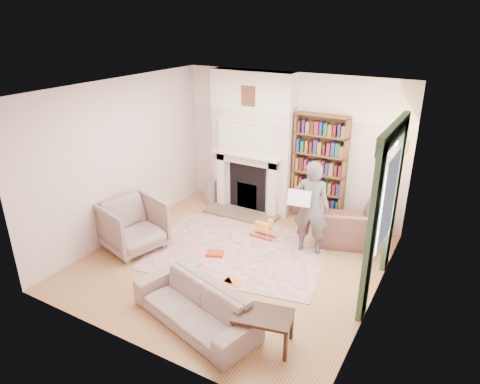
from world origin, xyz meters
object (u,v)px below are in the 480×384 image
Objects in this scene: sofa at (195,305)px; man_reading at (311,208)px; armchair_left at (133,225)px; bookcase at (319,164)px; armchair_reading at (346,224)px; coffee_table at (263,329)px; rocking_horse at (263,228)px; paraffin_heater at (210,192)px.

sofa is 1.13× the size of man_reading.
armchair_left reaches higher than sofa.
sofa is (-0.31, -3.65, -0.91)m from bookcase.
coffee_table is at bearing 68.70° from armchair_reading.
bookcase is 1.94× the size of armchair_left.
sofa is (-1.07, -3.08, -0.09)m from armchair_reading.
man_reading reaches higher than armchair_reading.
man_reading is at bearing 85.21° from coffee_table.
bookcase is 3.77m from sofa.
man_reading is 1.09m from rocking_horse.
armchair_left reaches higher than armchair_reading.
rocking_horse is at bearing 4.22° from armchair_reading.
armchair_reading reaches higher than sofa.
paraffin_heater is (-1.92, 3.28, 0.01)m from sofa.
sofa is 2.52m from rocking_horse.
bookcase is at bearing 87.50° from coffee_table.
man_reading is (2.66, 1.40, 0.38)m from armchair_left.
rocking_horse is at bearing -34.99° from armchair_left.
rocking_horse is (1.77, 1.42, -0.23)m from armchair_left.
man_reading reaches higher than coffee_table.
paraffin_heater is (-3.00, 0.20, -0.08)m from armchair_reading.
armchair_left is 2.28m from rocking_horse.
man_reading is at bearing -75.18° from bookcase.
armchair_reading is (0.76, -0.57, -0.82)m from bookcase.
bookcase reaches higher than man_reading.
bookcase is at bearing 64.47° from rocking_horse.
man_reading is (0.62, 2.48, 0.55)m from sofa.
paraffin_heater is at bearing -26.69° from man_reading.
man_reading is at bearing -17.44° from paraffin_heater.
rocking_horse is (1.65, -0.78, -0.07)m from paraffin_heater.
sofa is at bearing -101.64° from armchair_left.
bookcase is 1.69× the size of armchair_reading.
armchair_reading is 1.47m from rocking_horse.
armchair_reading is at bearing -41.06° from armchair_left.
sofa is at bearing 66.71° from man_reading.
man_reading is (0.31, -1.17, -0.36)m from bookcase.
sofa is 0.96m from coffee_table.
sofa is at bearing -59.61° from paraffin_heater.
armchair_reading is 3.02m from coffee_table.
armchair_left reaches higher than rocking_horse.
bookcase is at bearing 9.36° from paraffin_heater.
man_reading is 2.32× the size of coffee_table.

